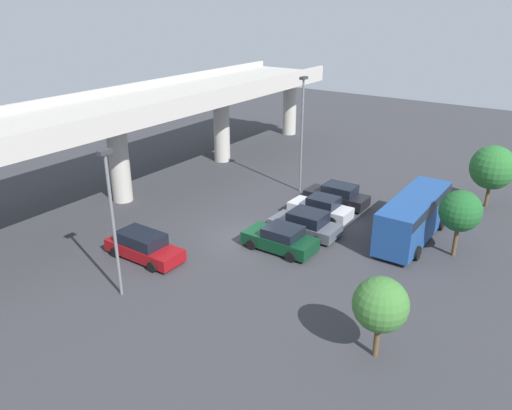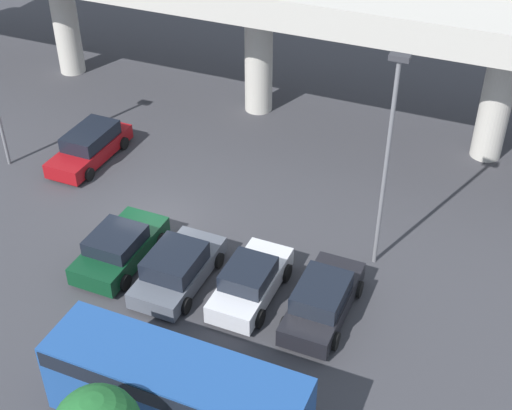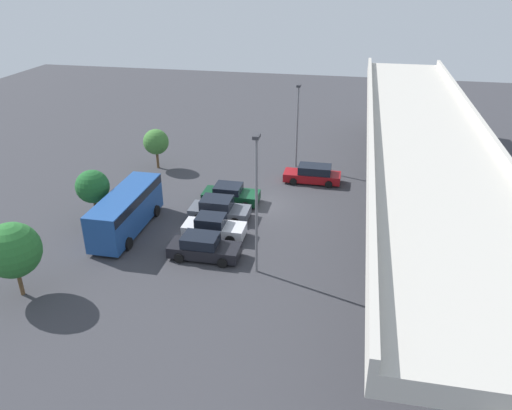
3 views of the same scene
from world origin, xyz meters
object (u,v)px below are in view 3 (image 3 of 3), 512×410
Objects in this scene: parked_car_3 at (213,227)px; tree_front_centre at (92,187)px; parked_car_2 at (219,209)px; lamp_post_near_aisle at (256,197)px; parked_car_0 at (313,174)px; shuttle_bus at (126,209)px; lamp_post_mid_lot at (297,120)px; parked_car_4 at (203,247)px; tree_front_left at (156,142)px; tree_front_far_right at (12,250)px; parked_car_1 at (230,195)px.

tree_front_centre reaches higher than parked_car_3.
lamp_post_near_aisle is (6.58, 4.20, 4.40)m from parked_car_2.
shuttle_bus is at bearing 43.07° from parked_car_0.
tree_front_centre is (14.01, -12.95, -1.68)m from lamp_post_mid_lot.
parked_car_3 is 2.79m from parked_car_4.
lamp_post_near_aisle is at bearing -44.45° from parked_car_3.
tree_front_left reaches higher than parked_car_0.
lamp_post_mid_lot is at bearing 179.64° from lamp_post_near_aisle.
parked_car_4 is (2.78, 0.12, 0.01)m from parked_car_3.
lamp_post_near_aisle is at bearing 72.16° from tree_front_centre.
tree_front_far_right is at bearing -29.10° from lamp_post_mid_lot.
lamp_post_mid_lot is 13.06m from tree_front_left.
tree_front_centre is (10.58, -14.87, 2.10)m from parked_car_0.
parked_car_2 reaches higher than parked_car_0.
parked_car_3 is 14.52m from tree_front_left.
shuttle_bus is at bearing -108.73° from lamp_post_near_aisle.
tree_front_left is (-14.29, -8.78, 1.80)m from parked_car_4.
lamp_post_mid_lot reaches higher than parked_car_3.
parked_car_1 is 0.96× the size of parked_car_4.
shuttle_bus is at bearing 75.46° from tree_front_centre.
shuttle_bus is 18.12m from lamp_post_mid_lot.
parked_car_0 is 1.13× the size of parked_car_3.
lamp_post_mid_lot reaches higher than shuttle_bus.
lamp_post_mid_lot is (-14.41, 3.92, 3.81)m from parked_car_3.
tree_front_far_right is (11.61, -8.58, 2.23)m from parked_car_2.
parked_car_0 is 10.25m from parked_car_2.
tree_front_left is at bearing 179.11° from tree_front_far_right.
parked_car_0 is 8.11m from parked_car_1.
parked_car_4 is at bearing -104.46° from lamp_post_near_aisle.
tree_front_far_right is (5.98, -9.09, 2.22)m from parked_car_4.
parked_car_2 is 1.10× the size of tree_front_centre.
tree_front_far_right is at bearing -135.68° from parked_car_3.
parked_car_0 is 14.62m from tree_front_left.
parked_car_4 is 11.11m from tree_front_far_right.
parked_car_0 is 12.43m from parked_car_3.
tree_front_left reaches higher than parked_car_3.
tree_front_centre is (-4.13, -12.83, -2.28)m from lamp_post_near_aisle.
tree_front_left is at bearing 126.95° from parked_car_3.
lamp_post_mid_lot is at bearing 65.15° from parked_car_1.
parked_car_3 is (2.85, 0.40, -0.00)m from parked_car_2.
lamp_post_near_aisle is at bearing -57.44° from parked_car_2.
lamp_post_mid_lot is 19.15m from tree_front_centre.
parked_car_0 is 0.55× the size of lamp_post_near_aisle.
parked_car_2 is 9.22m from tree_front_centre.
parked_car_2 is 14.60m from tree_front_far_right.
parked_car_3 is at bearing -15.22° from lamp_post_mid_lot.
lamp_post_near_aisle is 2.38× the size of tree_front_left.
lamp_post_near_aisle reaches higher than parked_car_4.
lamp_post_mid_lot is at bearing 69.53° from parked_car_2.
parked_car_0 is at bearing 125.43° from tree_front_centre.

